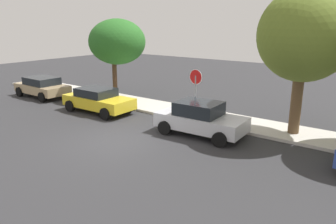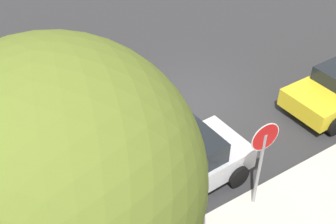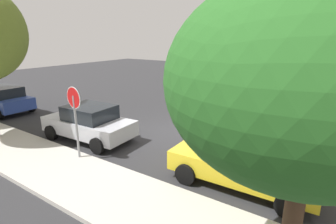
{
  "view_description": "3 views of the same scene",
  "coord_description": "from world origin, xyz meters",
  "px_view_note": "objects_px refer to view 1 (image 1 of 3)",
  "views": [
    {
      "loc": [
        9.67,
        -9.2,
        4.93
      ],
      "look_at": [
        1.42,
        1.81,
        1.12
      ],
      "focal_mm": 35.0,
      "sensor_mm": 36.0,
      "label": 1
    },
    {
      "loc": [
        6.76,
        9.12,
        8.5
      ],
      "look_at": [
        1.52,
        0.9,
        0.82
      ],
      "focal_mm": 45.0,
      "sensor_mm": 36.0,
      "label": 2
    },
    {
      "loc": [
        -6.15,
        9.72,
        4.27
      ],
      "look_at": [
        -0.2,
        0.8,
        1.16
      ],
      "focal_mm": 28.0,
      "sensor_mm": 36.0,
      "label": 3
    }
  ],
  "objects_px": {
    "street_tree_mid_block": "(305,36)",
    "street_tree_far": "(117,42)",
    "parked_car_yellow": "(98,100)",
    "parked_car_tan": "(42,86)",
    "stop_sign": "(196,86)",
    "parked_car_silver": "(200,119)"
  },
  "relations": [
    {
      "from": "street_tree_mid_block",
      "to": "street_tree_far",
      "type": "xyz_separation_m",
      "value": [
        -11.58,
        0.68,
        -0.69
      ]
    },
    {
      "from": "parked_car_yellow",
      "to": "parked_car_tan",
      "type": "relative_size",
      "value": 1.04
    },
    {
      "from": "stop_sign",
      "to": "street_tree_far",
      "type": "relative_size",
      "value": 0.52
    },
    {
      "from": "street_tree_mid_block",
      "to": "street_tree_far",
      "type": "distance_m",
      "value": 11.62
    },
    {
      "from": "street_tree_mid_block",
      "to": "street_tree_far",
      "type": "height_order",
      "value": "street_tree_mid_block"
    },
    {
      "from": "stop_sign",
      "to": "street_tree_mid_block",
      "type": "distance_m",
      "value": 5.42
    },
    {
      "from": "stop_sign",
      "to": "street_tree_mid_block",
      "type": "bearing_deg",
      "value": 9.44
    },
    {
      "from": "parked_car_yellow",
      "to": "street_tree_far",
      "type": "height_order",
      "value": "street_tree_far"
    },
    {
      "from": "parked_car_tan",
      "to": "street_tree_mid_block",
      "type": "relative_size",
      "value": 0.64
    },
    {
      "from": "stop_sign",
      "to": "street_tree_mid_block",
      "type": "relative_size",
      "value": 0.42
    },
    {
      "from": "parked_car_silver",
      "to": "parked_car_yellow",
      "type": "xyz_separation_m",
      "value": [
        -6.61,
        -0.12,
        -0.05
      ]
    },
    {
      "from": "parked_car_tan",
      "to": "street_tree_mid_block",
      "type": "height_order",
      "value": "street_tree_mid_block"
    },
    {
      "from": "parked_car_tan",
      "to": "parked_car_silver",
      "type": "bearing_deg",
      "value": -1.06
    },
    {
      "from": "street_tree_far",
      "to": "parked_car_yellow",
      "type": "bearing_deg",
      "value": -64.37
    },
    {
      "from": "stop_sign",
      "to": "street_tree_far",
      "type": "bearing_deg",
      "value": 167.9
    },
    {
      "from": "parked_car_yellow",
      "to": "parked_car_tan",
      "type": "bearing_deg",
      "value": 176.65
    },
    {
      "from": "parked_car_yellow",
      "to": "parked_car_tan",
      "type": "distance_m",
      "value": 5.97
    },
    {
      "from": "parked_car_tan",
      "to": "street_tree_far",
      "type": "relative_size",
      "value": 0.79
    },
    {
      "from": "parked_car_yellow",
      "to": "street_tree_far",
      "type": "xyz_separation_m",
      "value": [
        -1.51,
        3.15,
        2.97
      ]
    },
    {
      "from": "street_tree_mid_block",
      "to": "street_tree_far",
      "type": "bearing_deg",
      "value": 176.62
    },
    {
      "from": "parked_car_yellow",
      "to": "street_tree_far",
      "type": "bearing_deg",
      "value": 115.63
    },
    {
      "from": "stop_sign",
      "to": "street_tree_mid_block",
      "type": "height_order",
      "value": "street_tree_mid_block"
    }
  ]
}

